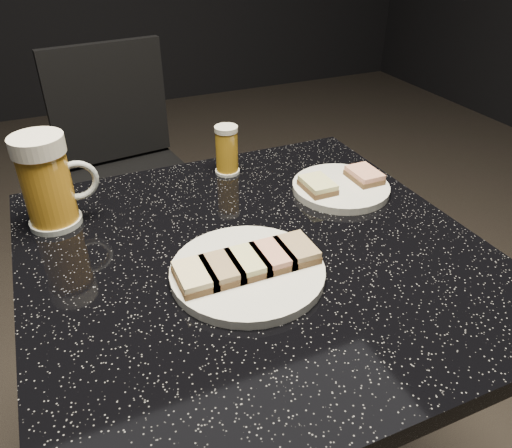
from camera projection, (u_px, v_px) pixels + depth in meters
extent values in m
cylinder|color=silver|center=(248.00, 272.00, 0.72)|extent=(0.23, 0.23, 0.01)
cylinder|color=silver|center=(341.00, 188.00, 0.94)|extent=(0.18, 0.18, 0.01)
cylinder|color=black|center=(256.00, 407.00, 0.98)|extent=(0.10, 0.10, 0.69)
cube|color=black|center=(256.00, 259.00, 0.79)|extent=(0.70, 0.70, 0.03)
cylinder|color=silver|center=(56.00, 221.00, 0.84)|extent=(0.09, 0.09, 0.01)
cylinder|color=gold|center=(48.00, 187.00, 0.81)|extent=(0.08, 0.08, 0.12)
cylinder|color=white|center=(37.00, 145.00, 0.77)|extent=(0.08, 0.08, 0.03)
torus|color=silver|center=(77.00, 181.00, 0.82)|extent=(0.07, 0.01, 0.07)
cylinder|color=white|center=(227.00, 171.00, 1.01)|extent=(0.05, 0.05, 0.01)
cylinder|color=gold|center=(227.00, 151.00, 0.98)|extent=(0.04, 0.04, 0.08)
cylinder|color=silver|center=(226.00, 129.00, 0.96)|extent=(0.05, 0.05, 0.01)
cube|color=black|center=(136.00, 186.00, 1.60)|extent=(0.42, 0.42, 0.04)
cylinder|color=black|center=(113.00, 287.00, 1.54)|extent=(0.03, 0.03, 0.43)
cylinder|color=black|center=(207.00, 255.00, 1.68)|extent=(0.03, 0.03, 0.43)
cylinder|color=black|center=(85.00, 237.00, 1.77)|extent=(0.03, 0.03, 0.43)
cylinder|color=black|center=(170.00, 213.00, 1.91)|extent=(0.03, 0.03, 0.43)
cube|color=black|center=(108.00, 103.00, 1.61)|extent=(0.38, 0.08, 0.38)
cube|color=#4C3521|center=(195.00, 279.00, 0.69)|extent=(0.05, 0.07, 0.01)
cube|color=beige|center=(195.00, 273.00, 0.68)|extent=(0.05, 0.07, 0.01)
cube|color=#4C3521|center=(222.00, 272.00, 0.70)|extent=(0.05, 0.07, 0.01)
cube|color=#8C7251|center=(221.00, 266.00, 0.70)|extent=(0.05, 0.07, 0.01)
cube|color=#4C3521|center=(247.00, 265.00, 0.72)|extent=(0.05, 0.07, 0.01)
cube|color=#D1D184|center=(247.00, 260.00, 0.71)|extent=(0.05, 0.07, 0.01)
cube|color=#4C3521|center=(272.00, 258.00, 0.73)|extent=(0.05, 0.07, 0.01)
cube|color=tan|center=(272.00, 253.00, 0.72)|extent=(0.05, 0.07, 0.01)
cube|color=#4C3521|center=(296.00, 252.00, 0.74)|extent=(0.05, 0.07, 0.01)
cube|color=#8C7251|center=(296.00, 247.00, 0.74)|extent=(0.05, 0.07, 0.01)
cube|color=#4C3521|center=(318.00, 187.00, 0.92)|extent=(0.05, 0.07, 0.01)
cube|color=#D1D184|center=(318.00, 183.00, 0.91)|extent=(0.05, 0.07, 0.01)
cube|color=#4C3521|center=(364.00, 177.00, 0.95)|extent=(0.05, 0.07, 0.01)
cube|color=tan|center=(365.00, 173.00, 0.95)|extent=(0.05, 0.07, 0.01)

